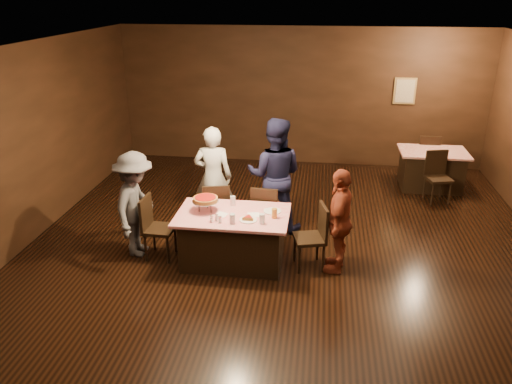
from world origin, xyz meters
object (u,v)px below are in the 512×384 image
Objects in this scene: chair_far_left at (217,210)px; pizza_stand at (205,199)px; chair_back_near at (439,178)px; diner_white_jacket at (213,177)px; diner_grey_knit at (136,204)px; diner_navy_hoodie at (275,175)px; chair_end_left at (159,228)px; diner_red_shirt at (340,221)px; plate_empty at (272,211)px; chair_back_far at (426,156)px; glass_front_right at (262,219)px; main_table at (233,238)px; chair_far_right at (266,212)px; glass_front_left at (232,219)px; glass_amber at (274,213)px; glass_back at (233,201)px; back_table at (431,169)px; chair_end_right at (309,237)px.

pizza_stand is at bearing 76.54° from chair_far_left.
chair_far_left is 1.00× the size of chair_back_near.
diner_white_jacket reaches higher than diner_grey_knit.
diner_navy_hoodie is 4.97× the size of pizza_stand.
diner_red_shirt reaches higher than chair_end_left.
diner_white_jacket is 1.07× the size of diner_grey_knit.
plate_empty is at bearing -152.67° from chair_back_near.
chair_back_far is at bearing 75.44° from chair_back_near.
pizza_stand is at bearing -159.61° from chair_back_near.
chair_far_left is at bearing 130.36° from glass_front_right.
chair_end_left is at bearing 180.00° from main_table.
glass_front_left is (-0.35, -1.05, 0.37)m from chair_far_right.
plate_empty is 0.68m from glass_front_left.
diner_white_jacket is at bearing -110.27° from diner_red_shirt.
chair_far_right is 1.07m from glass_front_right.
chair_back_near is 4.24m from diner_white_jacket.
chair_back_near is 5.53m from diner_grey_knit.
chair_back_far is 4.09m from diner_navy_hoodie.
chair_far_right is 0.55× the size of diner_white_jacket.
diner_red_shirt is at bearing 151.07° from chair_far_right.
glass_amber is (2.06, -0.12, 0.04)m from diner_grey_knit.
chair_far_left is at bearing 28.82° from diner_navy_hoodie.
glass_back is (-0.60, 0.15, 0.06)m from plate_empty.
main_table is at bearing -91.48° from diner_grey_knit.
diner_navy_hoodie is (1.02, -0.01, 0.09)m from diner_white_jacket.
glass_amber is (-2.80, -3.46, 0.46)m from back_table.
pizza_stand is at bearing 142.13° from glass_front_left.
chair_back_far is at bearing -49.78° from diner_grey_knit.
diner_red_shirt is at bearing -87.76° from chair_end_left.
diner_grey_knit reaches higher than chair_end_right.
diner_grey_knit is (-4.86, -2.64, 0.33)m from chair_back_near.
chair_end_left is 0.55× the size of diner_white_jacket.
main_table is 0.69m from plate_empty.
chair_far_left is at bearing -40.61° from chair_end_left.
pizza_stand is at bearing -138.55° from back_table.
chair_end_right is 3.55m from chair_back_near.
diner_red_shirt reaches higher than main_table.
chair_back_far is 0.50× the size of diner_navy_hoodie.
diner_grey_knit is 1.07m from pizza_stand.
chair_back_near is 1.00× the size of chair_back_far.
diner_navy_hoodie reaches higher than glass_front_left.
glass_front_left is at bearing -37.87° from pizza_stand.
glass_front_right is at bearing -104.04° from plate_empty.
chair_back_near is (3.40, 2.71, 0.09)m from main_table.
chair_back_far is 0.62× the size of diner_red_shirt.
chair_end_right is at bearing 60.09° from chair_back_far.
chair_end_left reaches higher than back_table.
main_table is 11.43× the size of glass_back.
diner_white_jacket is 6.85× the size of plate_empty.
diner_grey_knit is at bearing 46.70° from diner_white_jacket.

